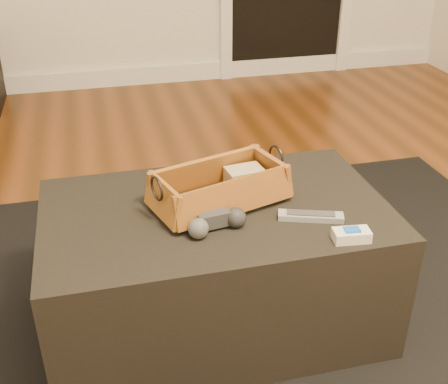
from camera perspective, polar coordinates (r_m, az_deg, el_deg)
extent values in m
cube|color=brown|center=(1.72, -5.60, -18.33)|extent=(5.00, 5.50, 0.01)
cube|color=white|center=(4.08, -11.75, 11.26)|extent=(5.00, 0.04, 0.12)
cube|color=black|center=(1.84, -0.39, -13.89)|extent=(2.60, 2.00, 0.01)
cube|color=black|center=(1.74, -0.80, -7.57)|extent=(1.00, 0.60, 0.42)
cube|color=black|center=(1.62, -0.77, -0.77)|extent=(0.21, 0.13, 0.02)
cube|color=tan|center=(1.70, 2.07, 1.50)|extent=(0.12, 0.09, 0.06)
cube|color=#955D21|center=(1.64, -0.43, -0.91)|extent=(0.38, 0.26, 0.01)
cube|color=#A65D25|center=(1.68, -1.96, 2.03)|extent=(0.37, 0.14, 0.10)
cube|color=brown|center=(1.55, 1.21, -0.47)|extent=(0.37, 0.14, 0.10)
cube|color=#AC6726|center=(1.71, 4.82, 2.31)|extent=(0.09, 0.19, 0.10)
cube|color=#A06124|center=(1.54, -6.25, -0.82)|extent=(0.09, 0.19, 0.10)
torus|color=black|center=(1.70, 5.28, 3.62)|extent=(0.03, 0.07, 0.07)
torus|color=black|center=(1.52, -6.84, 0.34)|extent=(0.03, 0.07, 0.07)
cube|color=#2E2E30|center=(1.52, -1.22, -2.55)|extent=(0.10, 0.08, 0.04)
sphere|color=#444448|center=(1.48, -2.62, -3.73)|extent=(0.07, 0.07, 0.06)
sphere|color=#242426|center=(1.53, 1.22, -2.62)|extent=(0.07, 0.07, 0.06)
cube|color=#9FA2A7|center=(1.58, 8.80, -2.47)|extent=(0.18, 0.10, 0.02)
cube|color=#353437|center=(1.58, 8.83, -2.14)|extent=(0.14, 0.07, 0.00)
cube|color=silver|center=(1.51, 12.82, -4.32)|extent=(0.10, 0.06, 0.03)
cube|color=blue|center=(1.50, 12.89, -3.76)|extent=(0.04, 0.03, 0.01)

